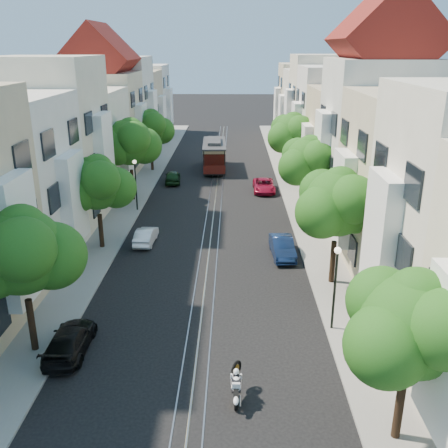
{
  "coord_description": "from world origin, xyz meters",
  "views": [
    {
      "loc": [
        1.54,
        -16.84,
        12.81
      ],
      "look_at": [
        1.0,
        12.81,
        2.2
      ],
      "focal_mm": 40.0,
      "sensor_mm": 36.0,
      "label": 1
    }
  ],
  "objects_px": {
    "tree_w_d": "(151,128)",
    "cable_car": "(214,153)",
    "tree_w_b": "(98,185)",
    "lamp_west": "(135,177)",
    "tree_w_c": "(130,143)",
    "parked_car_e_mid": "(282,247)",
    "parked_car_w_near": "(70,340)",
    "tree_e_a": "(413,328)",
    "parked_car_w_mid": "(146,236)",
    "tree_e_b": "(338,204)",
    "parked_car_w_far": "(173,177)",
    "lamp_east": "(336,276)",
    "sportbike_rider": "(236,384)",
    "tree_e_d": "(293,134)",
    "parked_car_e_far": "(264,186)",
    "tree_w_a": "(22,253)",
    "tree_e_c": "(309,162)"
  },
  "relations": [
    {
      "from": "parked_car_e_mid",
      "to": "parked_car_w_near",
      "type": "bearing_deg",
      "value": -137.1
    },
    {
      "from": "tree_e_b",
      "to": "tree_w_c",
      "type": "bearing_deg",
      "value": 131.99
    },
    {
      "from": "tree_w_a",
      "to": "cable_car",
      "type": "xyz_separation_m",
      "value": [
        6.64,
        34.84,
        -2.96
      ]
    },
    {
      "from": "parked_car_e_mid",
      "to": "parked_car_w_near",
      "type": "xyz_separation_m",
      "value": [
        -10.35,
        -10.89,
        -0.04
      ]
    },
    {
      "from": "parked_car_w_near",
      "to": "tree_e_d",
      "type": "bearing_deg",
      "value": -114.68
    },
    {
      "from": "parked_car_w_near",
      "to": "parked_car_w_far",
      "type": "relative_size",
      "value": 1.11
    },
    {
      "from": "tree_e_b",
      "to": "lamp_west",
      "type": "distance_m",
      "value": 18.9
    },
    {
      "from": "tree_e_b",
      "to": "tree_w_d",
      "type": "bearing_deg",
      "value": 118.07
    },
    {
      "from": "tree_w_d",
      "to": "cable_car",
      "type": "bearing_deg",
      "value": 7.22
    },
    {
      "from": "tree_w_c",
      "to": "cable_car",
      "type": "bearing_deg",
      "value": 60.72
    },
    {
      "from": "tree_e_c",
      "to": "tree_w_d",
      "type": "height_order",
      "value": "same"
    },
    {
      "from": "tree_e_b",
      "to": "parked_car_w_mid",
      "type": "xyz_separation_m",
      "value": [
        -11.66,
        5.98,
        -4.19
      ]
    },
    {
      "from": "tree_e_c",
      "to": "parked_car_e_mid",
      "type": "xyz_separation_m",
      "value": [
        -2.51,
        -7.13,
        -3.97
      ]
    },
    {
      "from": "tree_w_d",
      "to": "parked_car_e_mid",
      "type": "height_order",
      "value": "tree_w_d"
    },
    {
      "from": "parked_car_e_far",
      "to": "tree_w_a",
      "type": "bearing_deg",
      "value": -114.47
    },
    {
      "from": "tree_e_c",
      "to": "sportbike_rider",
      "type": "distance_m",
      "value": 22.12
    },
    {
      "from": "tree_e_b",
      "to": "lamp_west",
      "type": "xyz_separation_m",
      "value": [
        -13.56,
        13.02,
        -1.89
      ]
    },
    {
      "from": "cable_car",
      "to": "parked_car_e_far",
      "type": "distance_m",
      "value": 10.16
    },
    {
      "from": "tree_e_b",
      "to": "parked_car_e_far",
      "type": "distance_m",
      "value": 19.7
    },
    {
      "from": "tree_w_d",
      "to": "parked_car_w_near",
      "type": "xyz_separation_m",
      "value": [
        1.54,
        -34.02,
        -4.01
      ]
    },
    {
      "from": "tree_w_b",
      "to": "sportbike_rider",
      "type": "distance_m",
      "value": 17.85
    },
    {
      "from": "lamp_west",
      "to": "parked_car_w_far",
      "type": "height_order",
      "value": "lamp_west"
    },
    {
      "from": "tree_w_c",
      "to": "tree_e_d",
      "type": "bearing_deg",
      "value": 22.62
    },
    {
      "from": "tree_w_b",
      "to": "tree_e_a",
      "type": "bearing_deg",
      "value": -49.73
    },
    {
      "from": "tree_e_b",
      "to": "tree_e_d",
      "type": "relative_size",
      "value": 0.98
    },
    {
      "from": "cable_car",
      "to": "parked_car_w_mid",
      "type": "xyz_separation_m",
      "value": [
        -3.9,
        -21.86,
        -1.23
      ]
    },
    {
      "from": "parked_car_w_far",
      "to": "parked_car_e_far",
      "type": "bearing_deg",
      "value": 156.5
    },
    {
      "from": "tree_w_b",
      "to": "lamp_west",
      "type": "height_order",
      "value": "tree_w_b"
    },
    {
      "from": "tree_w_c",
      "to": "tree_e_c",
      "type": "bearing_deg",
      "value": -19.15
    },
    {
      "from": "tree_e_c",
      "to": "parked_car_e_mid",
      "type": "distance_m",
      "value": 8.54
    },
    {
      "from": "parked_car_w_near",
      "to": "cable_car",
      "type": "bearing_deg",
      "value": -99.11
    },
    {
      "from": "tree_w_b",
      "to": "tree_w_d",
      "type": "bearing_deg",
      "value": 90.0
    },
    {
      "from": "tree_w_b",
      "to": "lamp_east",
      "type": "xyz_separation_m",
      "value": [
        13.44,
        -9.98,
        -1.55
      ]
    },
    {
      "from": "tree_e_b",
      "to": "parked_car_w_far",
      "type": "height_order",
      "value": "tree_e_b"
    },
    {
      "from": "tree_w_b",
      "to": "cable_car",
      "type": "distance_m",
      "value": 23.93
    },
    {
      "from": "cable_car",
      "to": "parked_car_e_far",
      "type": "height_order",
      "value": "cable_car"
    },
    {
      "from": "tree_e_a",
      "to": "tree_w_d",
      "type": "height_order",
      "value": "tree_w_d"
    },
    {
      "from": "parked_car_e_far",
      "to": "parked_car_w_far",
      "type": "relative_size",
      "value": 1.15
    },
    {
      "from": "tree_e_b",
      "to": "sportbike_rider",
      "type": "distance_m",
      "value": 12.17
    },
    {
      "from": "lamp_west",
      "to": "parked_car_w_mid",
      "type": "relative_size",
      "value": 1.25
    },
    {
      "from": "parked_car_w_near",
      "to": "parked_car_w_far",
      "type": "distance_m",
      "value": 29.04
    },
    {
      "from": "cable_car",
      "to": "parked_car_e_mid",
      "type": "xyz_separation_m",
      "value": [
        5.25,
        -23.97,
        -1.15
      ]
    },
    {
      "from": "tree_w_a",
      "to": "cable_car",
      "type": "relative_size",
      "value": 0.85
    },
    {
      "from": "tree_w_c",
      "to": "cable_car",
      "type": "xyz_separation_m",
      "value": [
        6.64,
        11.84,
        -3.29
      ]
    },
    {
      "from": "parked_car_w_mid",
      "to": "lamp_east",
      "type": "bearing_deg",
      "value": 136.86
    },
    {
      "from": "lamp_east",
      "to": "lamp_west",
      "type": "height_order",
      "value": "same"
    },
    {
      "from": "lamp_west",
      "to": "parked_car_e_far",
      "type": "distance_m",
      "value": 12.52
    },
    {
      "from": "tree_w_c",
      "to": "parked_car_w_mid",
      "type": "bearing_deg",
      "value": -74.71
    },
    {
      "from": "parked_car_e_mid",
      "to": "lamp_west",
      "type": "bearing_deg",
      "value": 136.81
    },
    {
      "from": "parked_car_e_far",
      "to": "tree_w_b",
      "type": "bearing_deg",
      "value": -130.01
    }
  ]
}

